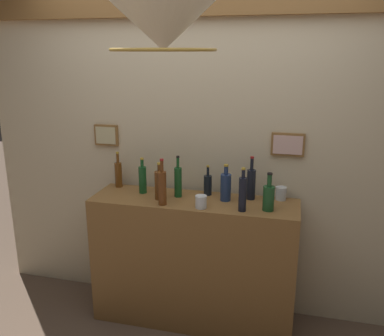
{
  "coord_description": "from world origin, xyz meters",
  "views": [
    {
      "loc": [
        0.65,
        -1.85,
        1.99
      ],
      "look_at": [
        0.0,
        0.76,
        1.22
      ],
      "focal_mm": 38.45,
      "sensor_mm": 36.0,
      "label": 1
    }
  ],
  "objects_px": {
    "liquor_bottle_mezcal": "(162,187)",
    "liquor_bottle_amaro": "(178,181)",
    "liquor_bottle_tequila": "(243,193)",
    "liquor_bottle_vermouth": "(269,197)",
    "liquor_bottle_vodka": "(226,186)",
    "liquor_bottle_port": "(160,185)",
    "liquor_bottle_gin": "(143,179)",
    "liquor_bottle_rum": "(208,184)",
    "pendant_lamp": "(163,27)",
    "liquor_bottle_brandy": "(251,183)",
    "glass_tumbler_rocks": "(281,193)",
    "glass_tumbler_highball": "(201,202)",
    "liquor_bottle_sherry": "(118,174)"
  },
  "relations": [
    {
      "from": "liquor_bottle_mezcal",
      "to": "glass_tumbler_rocks",
      "type": "relative_size",
      "value": 3.48
    },
    {
      "from": "liquor_bottle_gin",
      "to": "liquor_bottle_vermouth",
      "type": "xyz_separation_m",
      "value": [
        0.93,
        -0.13,
        -0.01
      ]
    },
    {
      "from": "liquor_bottle_sherry",
      "to": "liquor_bottle_vermouth",
      "type": "bearing_deg",
      "value": -10.59
    },
    {
      "from": "liquor_bottle_amaro",
      "to": "liquor_bottle_mezcal",
      "type": "bearing_deg",
      "value": -108.38
    },
    {
      "from": "liquor_bottle_gin",
      "to": "liquor_bottle_vermouth",
      "type": "bearing_deg",
      "value": -7.88
    },
    {
      "from": "glass_tumbler_rocks",
      "to": "liquor_bottle_sherry",
      "type": "bearing_deg",
      "value": -179.49
    },
    {
      "from": "liquor_bottle_rum",
      "to": "liquor_bottle_amaro",
      "type": "bearing_deg",
      "value": -155.46
    },
    {
      "from": "liquor_bottle_gin",
      "to": "liquor_bottle_amaro",
      "type": "height_order",
      "value": "liquor_bottle_amaro"
    },
    {
      "from": "pendant_lamp",
      "to": "liquor_bottle_amaro",
      "type": "bearing_deg",
      "value": 101.6
    },
    {
      "from": "liquor_bottle_mezcal",
      "to": "liquor_bottle_tequila",
      "type": "distance_m",
      "value": 0.55
    },
    {
      "from": "glass_tumbler_rocks",
      "to": "liquor_bottle_vodka",
      "type": "bearing_deg",
      "value": -163.94
    },
    {
      "from": "pendant_lamp",
      "to": "liquor_bottle_port",
      "type": "bearing_deg",
      "value": 111.13
    },
    {
      "from": "liquor_bottle_gin",
      "to": "liquor_bottle_port",
      "type": "xyz_separation_m",
      "value": [
        0.17,
        -0.09,
        0.0
      ]
    },
    {
      "from": "liquor_bottle_mezcal",
      "to": "liquor_bottle_port",
      "type": "distance_m",
      "value": 0.12
    },
    {
      "from": "liquor_bottle_tequila",
      "to": "liquor_bottle_vodka",
      "type": "height_order",
      "value": "liquor_bottle_tequila"
    },
    {
      "from": "glass_tumbler_highball",
      "to": "pendant_lamp",
      "type": "xyz_separation_m",
      "value": [
        -0.05,
        -0.61,
        1.08
      ]
    },
    {
      "from": "liquor_bottle_amaro",
      "to": "liquor_bottle_vodka",
      "type": "bearing_deg",
      "value": 0.9
    },
    {
      "from": "liquor_bottle_brandy",
      "to": "glass_tumbler_rocks",
      "type": "xyz_separation_m",
      "value": [
        0.21,
        0.04,
        -0.07
      ]
    },
    {
      "from": "liquor_bottle_brandy",
      "to": "liquor_bottle_rum",
      "type": "height_order",
      "value": "liquor_bottle_brandy"
    },
    {
      "from": "liquor_bottle_gin",
      "to": "pendant_lamp",
      "type": "distance_m",
      "value": 1.37
    },
    {
      "from": "liquor_bottle_vermouth",
      "to": "liquor_bottle_vodka",
      "type": "distance_m",
      "value": 0.33
    },
    {
      "from": "liquor_bottle_sherry",
      "to": "liquor_bottle_rum",
      "type": "bearing_deg",
      "value": -1.0
    },
    {
      "from": "liquor_bottle_rum",
      "to": "pendant_lamp",
      "type": "relative_size",
      "value": 0.38
    },
    {
      "from": "liquor_bottle_rum",
      "to": "liquor_bottle_mezcal",
      "type": "bearing_deg",
      "value": -133.67
    },
    {
      "from": "liquor_bottle_tequila",
      "to": "liquor_bottle_sherry",
      "type": "distance_m",
      "value": 1.03
    },
    {
      "from": "liquor_bottle_vermouth",
      "to": "liquor_bottle_port",
      "type": "distance_m",
      "value": 0.77
    },
    {
      "from": "liquor_bottle_port",
      "to": "liquor_bottle_tequila",
      "type": "bearing_deg",
      "value": -8.2
    },
    {
      "from": "liquor_bottle_mezcal",
      "to": "liquor_bottle_amaro",
      "type": "relative_size",
      "value": 1.07
    },
    {
      "from": "liquor_bottle_gin",
      "to": "liquor_bottle_vodka",
      "type": "xyz_separation_m",
      "value": [
        0.62,
        -0.01,
        -0.0
      ]
    },
    {
      "from": "liquor_bottle_mezcal",
      "to": "liquor_bottle_sherry",
      "type": "xyz_separation_m",
      "value": [
        -0.45,
        0.29,
        -0.02
      ]
    },
    {
      "from": "liquor_bottle_gin",
      "to": "liquor_bottle_vermouth",
      "type": "height_order",
      "value": "liquor_bottle_gin"
    },
    {
      "from": "liquor_bottle_mezcal",
      "to": "pendant_lamp",
      "type": "relative_size",
      "value": 0.55
    },
    {
      "from": "liquor_bottle_vermouth",
      "to": "liquor_bottle_amaro",
      "type": "distance_m",
      "value": 0.66
    },
    {
      "from": "glass_tumbler_rocks",
      "to": "liquor_bottle_gin",
      "type": "bearing_deg",
      "value": -174.33
    },
    {
      "from": "glass_tumbler_rocks",
      "to": "pendant_lamp",
      "type": "relative_size",
      "value": 0.16
    },
    {
      "from": "liquor_bottle_gin",
      "to": "liquor_bottle_port",
      "type": "distance_m",
      "value": 0.19
    },
    {
      "from": "liquor_bottle_brandy",
      "to": "liquor_bottle_tequila",
      "type": "bearing_deg",
      "value": -96.88
    },
    {
      "from": "liquor_bottle_vermouth",
      "to": "liquor_bottle_vodka",
      "type": "xyz_separation_m",
      "value": [
        -0.31,
        0.12,
        0.01
      ]
    },
    {
      "from": "liquor_bottle_mezcal",
      "to": "liquor_bottle_port",
      "type": "relative_size",
      "value": 1.21
    },
    {
      "from": "liquor_bottle_brandy",
      "to": "liquor_bottle_vodka",
      "type": "xyz_separation_m",
      "value": [
        -0.17,
        -0.07,
        -0.01
      ]
    },
    {
      "from": "liquor_bottle_sherry",
      "to": "pendant_lamp",
      "type": "height_order",
      "value": "pendant_lamp"
    },
    {
      "from": "pendant_lamp",
      "to": "glass_tumbler_rocks",
      "type": "bearing_deg",
      "value": 58.02
    },
    {
      "from": "liquor_bottle_tequila",
      "to": "pendant_lamp",
      "type": "bearing_deg",
      "value": -117.57
    },
    {
      "from": "liquor_bottle_tequila",
      "to": "liquor_bottle_amaro",
      "type": "height_order",
      "value": "liquor_bottle_amaro"
    },
    {
      "from": "liquor_bottle_vodka",
      "to": "glass_tumbler_highball",
      "type": "height_order",
      "value": "liquor_bottle_vodka"
    },
    {
      "from": "liquor_bottle_sherry",
      "to": "glass_tumbler_highball",
      "type": "bearing_deg",
      "value": -21.41
    },
    {
      "from": "liquor_bottle_sherry",
      "to": "pendant_lamp",
      "type": "distance_m",
      "value": 1.51
    },
    {
      "from": "liquor_bottle_port",
      "to": "liquor_bottle_brandy",
      "type": "height_order",
      "value": "liquor_bottle_brandy"
    },
    {
      "from": "liquor_bottle_gin",
      "to": "liquor_bottle_amaro",
      "type": "bearing_deg",
      "value": -3.11
    },
    {
      "from": "liquor_bottle_mezcal",
      "to": "liquor_bottle_vermouth",
      "type": "distance_m",
      "value": 0.72
    }
  ]
}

